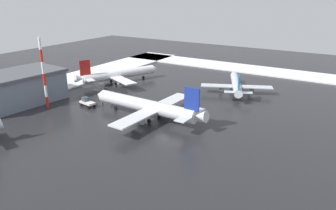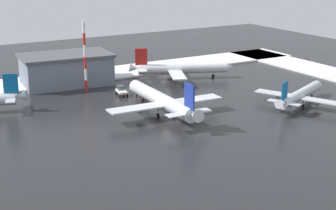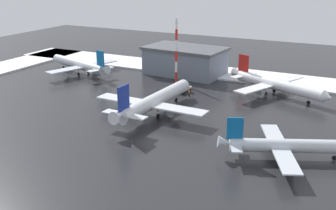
{
  "view_description": "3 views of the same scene",
  "coord_description": "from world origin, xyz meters",
  "px_view_note": "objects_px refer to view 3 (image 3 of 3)",
  "views": [
    {
      "loc": [
        60.51,
        38.2,
        30.26
      ],
      "look_at": [
        -6.11,
        -2.92,
        2.8
      ],
      "focal_mm": 35.0,
      "sensor_mm": 36.0,
      "label": 1
    },
    {
      "loc": [
        55.11,
        93.49,
        36.27
      ],
      "look_at": [
        0.55,
        0.17,
        4.08
      ],
      "focal_mm": 55.0,
      "sensor_mm": 36.0,
      "label": 2
    },
    {
      "loc": [
        -46.37,
        76.37,
        33.48
      ],
      "look_at": [
        -6.05,
        -3.84,
        3.57
      ],
      "focal_mm": 45.0,
      "sensor_mm": 36.0,
      "label": 3
    }
  ],
  "objects_px": {
    "airplane_parked_portside": "(155,101)",
    "airplane_parked_starboard": "(276,84)",
    "airplane_far_rear": "(80,65)",
    "ground_crew_near_tug": "(169,113)",
    "ground_crew_beside_wing": "(181,109)",
    "antenna_mast": "(176,51)",
    "pushback_tug": "(184,88)",
    "ground_crew_by_nose_gear": "(189,93)",
    "cargo_hangar": "(185,61)",
    "airplane_foreground_jet": "(288,146)"
  },
  "relations": [
    {
      "from": "ground_crew_beside_wing",
      "to": "airplane_parked_starboard",
      "type": "bearing_deg",
      "value": -149.25
    },
    {
      "from": "pushback_tug",
      "to": "airplane_parked_starboard",
      "type": "bearing_deg",
      "value": -61.17
    },
    {
      "from": "airplane_parked_starboard",
      "to": "ground_crew_near_tug",
      "type": "relative_size",
      "value": 17.49
    },
    {
      "from": "airplane_foreground_jet",
      "to": "ground_crew_beside_wing",
      "type": "height_order",
      "value": "airplane_foreground_jet"
    },
    {
      "from": "airplane_parked_portside",
      "to": "ground_crew_beside_wing",
      "type": "relative_size",
      "value": 19.81
    },
    {
      "from": "airplane_parked_starboard",
      "to": "airplane_far_rear",
      "type": "bearing_deg",
      "value": -152.78
    },
    {
      "from": "pushback_tug",
      "to": "antenna_mast",
      "type": "distance_m",
      "value": 13.39
    },
    {
      "from": "airplane_parked_starboard",
      "to": "ground_crew_beside_wing",
      "type": "bearing_deg",
      "value": -101.74
    },
    {
      "from": "ground_crew_beside_wing",
      "to": "cargo_hangar",
      "type": "relative_size",
      "value": 0.07
    },
    {
      "from": "airplane_far_rear",
      "to": "antenna_mast",
      "type": "bearing_deg",
      "value": -154.77
    },
    {
      "from": "airplane_foreground_jet",
      "to": "pushback_tug",
      "type": "distance_m",
      "value": 45.65
    },
    {
      "from": "antenna_mast",
      "to": "cargo_hangar",
      "type": "xyz_separation_m",
      "value": [
        1.8,
        -10.33,
        -5.12
      ]
    },
    {
      "from": "airplane_parked_portside",
      "to": "airplane_foreground_jet",
      "type": "distance_m",
      "value": 34.72
    },
    {
      "from": "airplane_far_rear",
      "to": "pushback_tug",
      "type": "height_order",
      "value": "airplane_far_rear"
    },
    {
      "from": "airplane_far_rear",
      "to": "ground_crew_near_tug",
      "type": "xyz_separation_m",
      "value": [
        -44.25,
        23.81,
        -2.02
      ]
    },
    {
      "from": "airplane_parked_portside",
      "to": "ground_crew_by_nose_gear",
      "type": "height_order",
      "value": "airplane_parked_portside"
    },
    {
      "from": "airplane_parked_starboard",
      "to": "cargo_hangar",
      "type": "xyz_separation_m",
      "value": [
        31.59,
        -10.35,
        1.35
      ]
    },
    {
      "from": "ground_crew_near_tug",
      "to": "airplane_parked_portside",
      "type": "bearing_deg",
      "value": 105.13
    },
    {
      "from": "airplane_parked_starboard",
      "to": "antenna_mast",
      "type": "height_order",
      "value": "antenna_mast"
    },
    {
      "from": "airplane_parked_portside",
      "to": "ground_crew_near_tug",
      "type": "xyz_separation_m",
      "value": [
        -4.09,
        0.39,
        -2.36
      ]
    },
    {
      "from": "ground_crew_near_tug",
      "to": "ground_crew_beside_wing",
      "type": "relative_size",
      "value": 1.0
    },
    {
      "from": "cargo_hangar",
      "to": "airplane_foreground_jet",
      "type": "bearing_deg",
      "value": 135.89
    },
    {
      "from": "airplane_parked_portside",
      "to": "airplane_foreground_jet",
      "type": "height_order",
      "value": "airplane_parked_portside"
    },
    {
      "from": "airplane_parked_portside",
      "to": "airplane_parked_starboard",
      "type": "relative_size",
      "value": 1.13
    },
    {
      "from": "airplane_parked_starboard",
      "to": "ground_crew_beside_wing",
      "type": "distance_m",
      "value": 29.61
    },
    {
      "from": "airplane_foreground_jet",
      "to": "pushback_tug",
      "type": "bearing_deg",
      "value": 114.84
    },
    {
      "from": "airplane_foreground_jet",
      "to": "ground_crew_by_nose_gear",
      "type": "bearing_deg",
      "value": 115.38
    },
    {
      "from": "ground_crew_beside_wing",
      "to": "cargo_hangar",
      "type": "distance_m",
      "value": 37.72
    },
    {
      "from": "airplane_foreground_jet",
      "to": "airplane_parked_starboard",
      "type": "distance_m",
      "value": 39.92
    },
    {
      "from": "ground_crew_beside_wing",
      "to": "antenna_mast",
      "type": "xyz_separation_m",
      "value": [
        12.89,
        -24.23,
        8.59
      ]
    },
    {
      "from": "ground_crew_near_tug",
      "to": "antenna_mast",
      "type": "bearing_deg",
      "value": 43.35
    },
    {
      "from": "ground_crew_beside_wing",
      "to": "ground_crew_by_nose_gear",
      "type": "bearing_deg",
      "value": -99.14
    },
    {
      "from": "airplane_foreground_jet",
      "to": "antenna_mast",
      "type": "bearing_deg",
      "value": 112.86
    },
    {
      "from": "airplane_far_rear",
      "to": "antenna_mast",
      "type": "xyz_separation_m",
      "value": [
        -32.43,
        -4.42,
        6.57
      ]
    },
    {
      "from": "airplane_parked_portside",
      "to": "airplane_foreground_jet",
      "type": "bearing_deg",
      "value": -105.35
    },
    {
      "from": "pushback_tug",
      "to": "ground_crew_by_nose_gear",
      "type": "relative_size",
      "value": 2.86
    },
    {
      "from": "ground_crew_beside_wing",
      "to": "antenna_mast",
      "type": "bearing_deg",
      "value": -86.31
    },
    {
      "from": "antenna_mast",
      "to": "cargo_hangar",
      "type": "height_order",
      "value": "antenna_mast"
    },
    {
      "from": "ground_crew_beside_wing",
      "to": "antenna_mast",
      "type": "relative_size",
      "value": 0.09
    },
    {
      "from": "ground_crew_near_tug",
      "to": "ground_crew_by_nose_gear",
      "type": "distance_m",
      "value": 17.06
    },
    {
      "from": "airplane_foreground_jet",
      "to": "airplane_parked_starboard",
      "type": "xyz_separation_m",
      "value": [
        11.0,
        -38.37,
        0.51
      ]
    },
    {
      "from": "airplane_far_rear",
      "to": "pushback_tug",
      "type": "relative_size",
      "value": 6.08
    },
    {
      "from": "airplane_parked_portside",
      "to": "pushback_tug",
      "type": "bearing_deg",
      "value": 5.94
    },
    {
      "from": "airplane_parked_portside",
      "to": "pushback_tug",
      "type": "height_order",
      "value": "airplane_parked_portside"
    },
    {
      "from": "antenna_mast",
      "to": "airplane_far_rear",
      "type": "bearing_deg",
      "value": 7.76
    },
    {
      "from": "airplane_parked_portside",
      "to": "airplane_parked_starboard",
      "type": "xyz_separation_m",
      "value": [
        -22.07,
        -27.82,
        -0.24
      ]
    },
    {
      "from": "airplane_foreground_jet",
      "to": "ground_crew_near_tug",
      "type": "height_order",
      "value": "airplane_foreground_jet"
    },
    {
      "from": "airplane_foreground_jet",
      "to": "cargo_hangar",
      "type": "bearing_deg",
      "value": 107.28
    },
    {
      "from": "ground_crew_by_nose_gear",
      "to": "antenna_mast",
      "type": "relative_size",
      "value": 0.09
    },
    {
      "from": "ground_crew_near_tug",
      "to": "cargo_hangar",
      "type": "height_order",
      "value": "cargo_hangar"
    }
  ]
}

